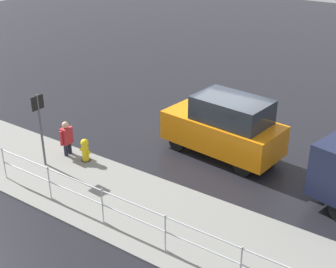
# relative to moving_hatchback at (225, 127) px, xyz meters

# --- Properties ---
(ground_plane) EXTENTS (60.00, 60.00, 0.00)m
(ground_plane) POSITION_rel_moving_hatchback_xyz_m (0.16, -0.14, -1.03)
(ground_plane) COLOR black
(kerb_strip) EXTENTS (24.00, 3.20, 0.04)m
(kerb_strip) POSITION_rel_moving_hatchback_xyz_m (0.16, 4.06, -1.01)
(kerb_strip) COLOR slate
(kerb_strip) RESTS_ON ground
(moving_hatchback) EXTENTS (4.05, 2.08, 2.06)m
(moving_hatchback) POSITION_rel_moving_hatchback_xyz_m (0.00, 0.00, 0.00)
(moving_hatchback) COLOR orange
(moving_hatchback) RESTS_ON ground
(fire_hydrant) EXTENTS (0.42, 0.31, 0.80)m
(fire_hydrant) POSITION_rel_moving_hatchback_xyz_m (3.43, 2.94, -0.63)
(fire_hydrant) COLOR gold
(fire_hydrant) RESTS_ON ground
(pedestrian) EXTENTS (0.25, 0.57, 1.22)m
(pedestrian) POSITION_rel_moving_hatchback_xyz_m (4.20, 2.97, -0.34)
(pedestrian) COLOR #B2262D
(pedestrian) RESTS_ON ground
(metal_railing) EXTENTS (9.82, 0.04, 1.05)m
(metal_railing) POSITION_rel_moving_hatchback_xyz_m (-0.23, 5.09, -0.30)
(metal_railing) COLOR #B7BABF
(metal_railing) RESTS_ON ground
(sign_post) EXTENTS (0.07, 0.44, 2.40)m
(sign_post) POSITION_rel_moving_hatchback_xyz_m (4.32, 3.86, 0.55)
(sign_post) COLOR #4C4C51
(sign_post) RESTS_ON ground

